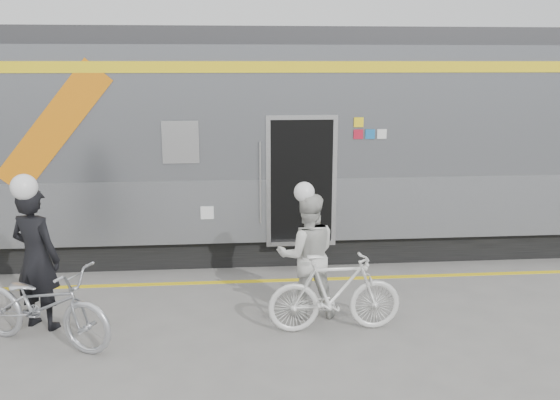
{
  "coord_description": "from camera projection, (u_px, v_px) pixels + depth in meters",
  "views": [
    {
      "loc": [
        -0.17,
        -7.05,
        3.52
      ],
      "look_at": [
        0.57,
        1.6,
        1.5
      ],
      "focal_mm": 38.0,
      "sensor_mm": 36.0,
      "label": 1
    }
  ],
  "objects": [
    {
      "name": "helmet_woman",
      "position": [
        308.0,
        183.0,
        8.05
      ],
      "size": [
        0.28,
        0.28,
        0.28
      ],
      "primitive_type": "sphere",
      "color": "white",
      "rests_on": "woman"
    },
    {
      "name": "safety_strip",
      "position": [
        242.0,
        282.0,
        9.74
      ],
      "size": [
        24.0,
        0.12,
        0.01
      ],
      "primitive_type": "cube",
      "color": "yellow",
      "rests_on": "ground"
    },
    {
      "name": "bicycle_right",
      "position": [
        335.0,
        293.0,
        7.86
      ],
      "size": [
        1.8,
        0.54,
        1.08
      ],
      "primitive_type": "imported",
      "rotation": [
        0.0,
        0.0,
        1.59
      ],
      "color": "silver",
      "rests_on": "ground"
    },
    {
      "name": "ground",
      "position": [
        247.0,
        342.0,
        7.66
      ],
      "size": [
        90.0,
        90.0,
        0.0
      ],
      "primitive_type": "plane",
      "color": "slate",
      "rests_on": "ground"
    },
    {
      "name": "man",
      "position": [
        36.0,
        258.0,
        7.88
      ],
      "size": [
        0.84,
        0.72,
        1.95
      ],
      "primitive_type": "imported",
      "rotation": [
        0.0,
        0.0,
        2.71
      ],
      "color": "black",
      "rests_on": "ground"
    },
    {
      "name": "woman",
      "position": [
        307.0,
        255.0,
        8.29
      ],
      "size": [
        0.88,
        0.69,
        1.78
      ],
      "primitive_type": "imported",
      "rotation": [
        0.0,
        0.0,
        3.16
      ],
      "color": "beige",
      "rests_on": "ground"
    },
    {
      "name": "bicycle_left",
      "position": [
        42.0,
        305.0,
        7.47
      ],
      "size": [
        2.16,
        1.51,
        1.08
      ],
      "primitive_type": "imported",
      "rotation": [
        0.0,
        0.0,
        1.14
      ],
      "color": "#B7B9BF",
      "rests_on": "ground"
    },
    {
      "name": "train",
      "position": [
        177.0,
        142.0,
        11.16
      ],
      "size": [
        24.0,
        3.17,
        4.1
      ],
      "color": "black",
      "rests_on": "ground"
    },
    {
      "name": "helmet_man",
      "position": [
        28.0,
        174.0,
        7.62
      ],
      "size": [
        0.34,
        0.34,
        0.34
      ],
      "primitive_type": "sphere",
      "color": "white",
      "rests_on": "man"
    }
  ]
}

